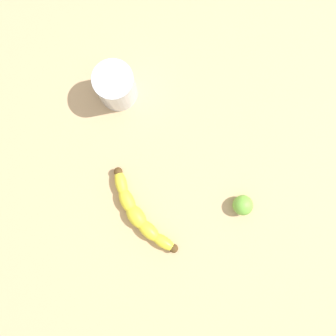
% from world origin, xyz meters
% --- Properties ---
extents(wooden_tabletop, '(1.20, 1.20, 0.03)m').
position_xyz_m(wooden_tabletop, '(0.00, 0.00, 0.01)').
color(wooden_tabletop, tan).
rests_on(wooden_tabletop, ground).
extents(banana, '(0.11, 0.20, 0.03)m').
position_xyz_m(banana, '(0.14, 0.13, 0.05)').
color(banana, yellow).
rests_on(banana, wooden_tabletop).
extents(smoothie_glass, '(0.08, 0.08, 0.10)m').
position_xyz_m(smoothie_glass, '(0.13, -0.14, 0.08)').
color(smoothie_glass, silver).
rests_on(smoothie_glass, wooden_tabletop).
extents(lime_fruit, '(0.04, 0.04, 0.04)m').
position_xyz_m(lime_fruit, '(-0.08, 0.16, 0.05)').
color(lime_fruit, '#75C142').
rests_on(lime_fruit, wooden_tabletop).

